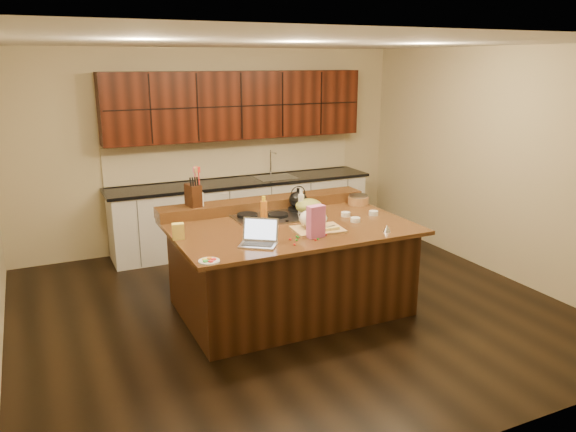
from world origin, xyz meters
name	(u,v)px	position (x,y,z in m)	size (l,w,h in m)	color
room	(290,183)	(0.00, 0.00, 1.35)	(5.52, 5.02, 2.72)	black
island	(290,267)	(0.00, 0.00, 0.46)	(2.40, 1.60, 0.92)	black
back_ledge	(264,204)	(0.00, 0.70, 0.98)	(2.40, 0.30, 0.12)	black
cooktop	(278,216)	(0.00, 0.30, 0.94)	(0.92, 0.52, 0.05)	gray
back_counter	(241,177)	(0.30, 2.23, 0.98)	(3.70, 0.66, 2.40)	silver
kettle	(298,200)	(0.30, 0.43, 1.06)	(0.20, 0.20, 0.18)	black
green_bowl	(309,206)	(0.30, 0.17, 1.04)	(0.28, 0.28, 0.16)	olive
laptop	(259,238)	(-0.52, -0.44, 0.98)	(0.41, 0.40, 0.23)	#B7B7BC
oil_bottle	(264,214)	(-0.28, 0.03, 1.06)	(0.07, 0.07, 0.27)	#C77423
vinegar_bottle	(301,206)	(0.22, 0.20, 1.04)	(0.06, 0.06, 0.25)	silver
wooden_tray	(314,221)	(0.15, -0.24, 1.01)	(0.52, 0.41, 0.20)	tan
ramekin_a	(374,213)	(0.98, -0.04, 0.94)	(0.10, 0.10, 0.04)	white
ramekin_b	(355,220)	(0.66, -0.19, 0.94)	(0.10, 0.10, 0.04)	white
ramekin_c	(346,214)	(0.68, 0.04, 0.94)	(0.10, 0.10, 0.04)	white
strainer_bowl	(358,200)	(1.08, 0.43, 0.97)	(0.24, 0.24, 0.09)	#996B3F
kitchen_timer	(387,228)	(0.75, -0.62, 0.96)	(0.08, 0.08, 0.07)	silver
pink_bag	(316,221)	(0.04, -0.48, 1.07)	(0.16, 0.09, 0.31)	#D564A8
candy_plate	(209,261)	(-1.08, -0.70, 0.93)	(0.18, 0.18, 0.01)	white
package_box	(178,231)	(-1.15, 0.01, 1.00)	(0.11, 0.08, 0.15)	#E7CD51
utensil_crock	(198,199)	(-0.75, 0.70, 1.11)	(0.12, 0.12, 0.14)	white
knife_block	(193,195)	(-0.80, 0.70, 1.16)	(0.12, 0.19, 0.23)	black
gumdrop_0	(312,238)	(-0.01, -0.50, 0.93)	(0.02, 0.02, 0.02)	red
gumdrop_1	(297,236)	(-0.12, -0.40, 0.93)	(0.02, 0.02, 0.02)	#198C26
gumdrop_2	(290,239)	(-0.22, -0.46, 0.93)	(0.02, 0.02, 0.02)	red
gumdrop_3	(325,234)	(0.15, -0.46, 0.93)	(0.02, 0.02, 0.02)	#198C26
gumdrop_4	(316,240)	(-0.01, -0.57, 0.93)	(0.02, 0.02, 0.02)	red
gumdrop_5	(318,239)	(0.02, -0.56, 0.93)	(0.02, 0.02, 0.02)	#198C26
gumdrop_6	(300,235)	(-0.08, -0.38, 0.93)	(0.02, 0.02, 0.02)	red
gumdrop_7	(298,237)	(-0.12, -0.44, 0.93)	(0.02, 0.02, 0.02)	#198C26
gumdrop_8	(326,234)	(0.16, -0.47, 0.93)	(0.02, 0.02, 0.02)	red
gumdrop_9	(297,240)	(-0.17, -0.51, 0.93)	(0.02, 0.02, 0.02)	#198C26
gumdrop_10	(295,244)	(-0.25, -0.62, 0.93)	(0.02, 0.02, 0.02)	red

